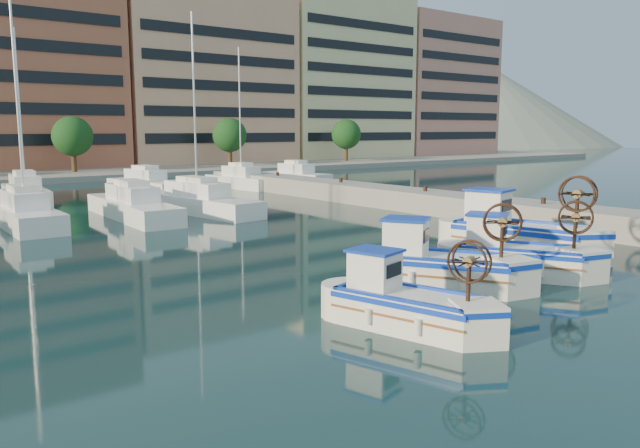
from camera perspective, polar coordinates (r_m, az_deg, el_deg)
The scene contains 9 objects.
ground at distance 19.70m, azimuth 13.74°, elevation -6.06°, with size 300.00×300.00×0.00m, color #17373B.
quay at distance 34.55m, azimuth 16.90°, elevation 1.12°, with size 3.00×60.00×1.20m, color gray.
waterfront at distance 80.79m, azimuth -20.67°, elevation 12.53°, with size 180.00×40.00×25.60m.
hill_east at distance 197.18m, azimuth 14.22°, elevation 7.01°, with size 160.00×160.00×50.00m, color slate.
yacht_marina at distance 40.93m, azimuth -21.10°, elevation 1.94°, with size 40.35×22.24×11.50m.
fishing_boat_a at distance 15.76m, azimuth 7.78°, elevation -7.11°, with size 2.48×3.98×2.41m.
fishing_boat_b at distance 19.79m, azimuth 10.72°, elevation -3.64°, with size 3.74×4.52×2.75m.
fishing_boat_c at distance 22.12m, azimuth 17.46°, elevation -2.67°, with size 3.48×4.35×2.64m.
fishing_boat_d at distance 25.67m, azimuth 17.53°, elevation -0.77°, with size 3.27×5.35×3.24m.
Camera 1 is at (-15.00, -11.78, 4.94)m, focal length 35.00 mm.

